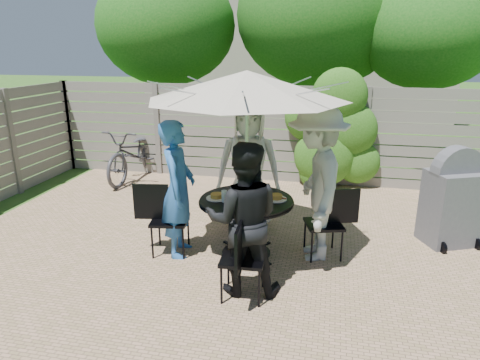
% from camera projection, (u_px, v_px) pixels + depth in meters
% --- Properties ---
extents(backyard_envelope, '(60.00, 60.00, 5.00)m').
position_uv_depth(backyard_envelope, '(298.00, 43.00, 14.41)').
color(backyard_envelope, '#2A4F18').
rests_on(backyard_envelope, ground).
extents(patio_table, '(1.31, 1.31, 0.75)m').
position_uv_depth(patio_table, '(246.00, 216.00, 5.25)').
color(patio_table, black).
rests_on(patio_table, ground).
extents(umbrella, '(2.69, 2.69, 2.26)m').
position_uv_depth(umbrella, '(247.00, 85.00, 4.78)').
color(umbrella, silver).
rests_on(umbrella, ground).
extents(chair_back, '(0.50, 0.71, 0.96)m').
position_uv_depth(chair_back, '(249.00, 206.00, 6.24)').
color(chair_back, black).
rests_on(chair_back, ground).
extents(person_back, '(0.98, 0.72, 1.83)m').
position_uv_depth(person_back, '(248.00, 167.00, 5.92)').
color(person_back, silver).
rests_on(person_back, ground).
extents(chair_left, '(0.69, 0.51, 0.92)m').
position_uv_depth(chair_left, '(169.00, 233.00, 5.37)').
color(chair_left, black).
rests_on(chair_left, ground).
extents(person_left, '(0.51, 0.68, 1.71)m').
position_uv_depth(person_left, '(178.00, 190.00, 5.19)').
color(person_left, '#275FAB').
rests_on(person_left, ground).
extents(chair_front, '(0.46, 0.67, 0.92)m').
position_uv_depth(chair_front, '(243.00, 274.00, 4.40)').
color(chair_front, black).
rests_on(chair_front, ground).
extents(person_front, '(0.89, 0.74, 1.64)m').
position_uv_depth(person_front, '(244.00, 220.00, 4.37)').
color(person_front, black).
rests_on(person_front, ground).
extents(chair_right, '(0.68, 0.53, 0.88)m').
position_uv_depth(chair_right, '(324.00, 237.00, 5.28)').
color(chair_right, black).
rests_on(chair_right, ground).
extents(person_right, '(0.90, 1.33, 1.91)m').
position_uv_depth(person_right, '(316.00, 184.00, 5.08)').
color(person_right, beige).
rests_on(person_right, ground).
extents(plate_back, '(0.26, 0.26, 0.06)m').
position_uv_depth(plate_back, '(247.00, 188.00, 5.52)').
color(plate_back, white).
rests_on(plate_back, patio_table).
extents(plate_left, '(0.26, 0.26, 0.06)m').
position_uv_depth(plate_left, '(217.00, 197.00, 5.19)').
color(plate_left, white).
rests_on(plate_left, patio_table).
extents(plate_front, '(0.26, 0.26, 0.06)m').
position_uv_depth(plate_front, '(245.00, 208.00, 4.83)').
color(plate_front, white).
rests_on(plate_front, patio_table).
extents(plate_right, '(0.26, 0.26, 0.06)m').
position_uv_depth(plate_right, '(276.00, 198.00, 5.16)').
color(plate_right, white).
rests_on(plate_right, patio_table).
extents(glass_back, '(0.07, 0.07, 0.14)m').
position_uv_depth(glass_back, '(239.00, 187.00, 5.41)').
color(glass_back, silver).
rests_on(glass_back, patio_table).
extents(glass_left, '(0.07, 0.07, 0.14)m').
position_uv_depth(glass_left, '(224.00, 196.00, 5.07)').
color(glass_left, silver).
rests_on(glass_left, patio_table).
extents(glass_front, '(0.07, 0.07, 0.14)m').
position_uv_depth(glass_front, '(255.00, 201.00, 4.91)').
color(glass_front, silver).
rests_on(glass_front, patio_table).
extents(glass_right, '(0.07, 0.07, 0.14)m').
position_uv_depth(glass_right, '(268.00, 191.00, 5.25)').
color(glass_right, silver).
rests_on(glass_right, patio_table).
extents(syrup_jug, '(0.09, 0.09, 0.16)m').
position_uv_depth(syrup_jug, '(242.00, 191.00, 5.21)').
color(syrup_jug, '#59280C').
rests_on(syrup_jug, patio_table).
extents(coffee_cup, '(0.08, 0.08, 0.12)m').
position_uv_depth(coffee_cup, '(255.00, 189.00, 5.37)').
color(coffee_cup, '#C6B293').
rests_on(coffee_cup, patio_table).
extents(bicycle, '(0.78, 2.00, 1.03)m').
position_uv_depth(bicycle, '(135.00, 153.00, 8.36)').
color(bicycle, '#333338').
rests_on(bicycle, ground).
extents(bbq_grill, '(0.79, 0.72, 1.33)m').
position_uv_depth(bbq_grill, '(453.00, 201.00, 5.54)').
color(bbq_grill, '#545358').
rests_on(bbq_grill, ground).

